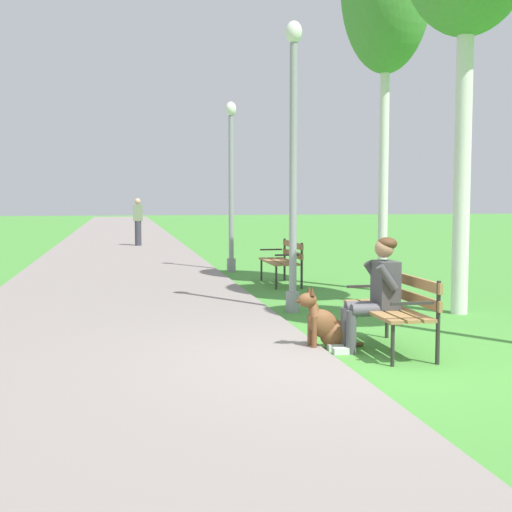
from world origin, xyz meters
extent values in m
plane|color=#478E38|center=(0.00, 0.00, 0.00)|extent=(120.00, 120.00, 0.00)
cube|color=gray|center=(-2.42, 24.00, 0.02)|extent=(4.35, 60.00, 0.04)
cube|color=olive|center=(0.27, 0.49, 0.45)|extent=(0.14, 1.50, 0.04)
cube|color=olive|center=(0.44, 0.49, 0.45)|extent=(0.14, 1.50, 0.04)
cube|color=olive|center=(0.62, 0.49, 0.45)|extent=(0.14, 1.50, 0.04)
cube|color=olive|center=(0.72, 0.49, 0.59)|extent=(0.04, 1.50, 0.11)
cube|color=olive|center=(0.72, 0.49, 0.77)|extent=(0.04, 1.50, 0.11)
cylinder|color=#2D2B28|center=(0.24, 1.18, 0.23)|extent=(0.04, 0.04, 0.45)
cylinder|color=#2D2B28|center=(0.72, 1.18, 0.43)|extent=(0.04, 0.04, 0.85)
cube|color=#2D2B28|center=(0.44, 1.18, 0.63)|extent=(0.45, 0.04, 0.03)
cylinder|color=#2D2B28|center=(0.24, -0.20, 0.23)|extent=(0.04, 0.04, 0.45)
cylinder|color=#2D2B28|center=(0.72, -0.20, 0.43)|extent=(0.04, 0.04, 0.85)
cube|color=#2D2B28|center=(0.44, -0.20, 0.63)|extent=(0.45, 0.04, 0.03)
cube|color=olive|center=(0.41, 6.47, 0.45)|extent=(0.14, 1.50, 0.04)
cube|color=olive|center=(0.58, 6.47, 0.45)|extent=(0.14, 1.50, 0.04)
cube|color=olive|center=(0.76, 6.47, 0.45)|extent=(0.14, 1.50, 0.04)
cube|color=olive|center=(0.86, 6.47, 0.59)|extent=(0.04, 1.50, 0.11)
cube|color=olive|center=(0.86, 6.47, 0.77)|extent=(0.04, 1.50, 0.11)
cylinder|color=#2D2B28|center=(0.38, 7.16, 0.23)|extent=(0.04, 0.04, 0.45)
cylinder|color=#2D2B28|center=(0.86, 7.16, 0.43)|extent=(0.04, 0.04, 0.85)
cube|color=#2D2B28|center=(0.58, 7.16, 0.63)|extent=(0.45, 0.04, 0.03)
cylinder|color=#2D2B28|center=(0.38, 5.78, 0.23)|extent=(0.04, 0.04, 0.45)
cylinder|color=#2D2B28|center=(0.86, 5.78, 0.43)|extent=(0.04, 0.04, 0.85)
cube|color=#2D2B28|center=(0.58, 5.78, 0.63)|extent=(0.45, 0.04, 0.03)
cylinder|color=#4C4C51|center=(0.23, 0.63, 0.47)|extent=(0.42, 0.14, 0.14)
cylinder|color=#4C4C51|center=(0.02, 0.63, 0.24)|extent=(0.11, 0.11, 0.47)
cube|color=silver|center=(-0.06, 0.63, 0.04)|extent=(0.24, 0.09, 0.07)
cylinder|color=#4C4C51|center=(0.23, 0.43, 0.47)|extent=(0.42, 0.14, 0.14)
cylinder|color=#4C4C51|center=(0.02, 0.43, 0.24)|extent=(0.11, 0.11, 0.47)
cube|color=silver|center=(-0.06, 0.43, 0.04)|extent=(0.24, 0.09, 0.07)
cube|color=#3F3F42|center=(0.44, 0.53, 0.73)|extent=(0.22, 0.36, 0.52)
cylinder|color=#3F3F42|center=(0.38, 0.73, 0.83)|extent=(0.25, 0.09, 0.30)
cylinder|color=#3F3F42|center=(0.38, 0.33, 0.83)|extent=(0.25, 0.09, 0.30)
sphere|color=#A37556|center=(0.42, 0.53, 1.13)|extent=(0.21, 0.21, 0.21)
ellipsoid|color=#472D19|center=(0.45, 0.53, 1.18)|extent=(0.22, 0.23, 0.14)
ellipsoid|color=brown|center=(-0.06, 0.72, 0.16)|extent=(0.39, 0.32, 0.32)
ellipsoid|color=brown|center=(-0.21, 0.71, 0.29)|extent=(0.52, 0.28, 0.48)
ellipsoid|color=#4C2D19|center=(-0.16, 0.71, 0.32)|extent=(0.38, 0.23, 0.27)
cylinder|color=brown|center=(-0.35, 0.75, 0.19)|extent=(0.06, 0.06, 0.38)
cylinder|color=brown|center=(-0.33, 0.63, 0.19)|extent=(0.06, 0.06, 0.38)
cylinder|color=brown|center=(-0.32, 0.69, 0.43)|extent=(0.13, 0.18, 0.19)
ellipsoid|color=brown|center=(-0.40, 0.68, 0.56)|extent=(0.24, 0.17, 0.16)
cone|color=#4C2D19|center=(-0.50, 0.67, 0.55)|extent=(0.11, 0.10, 0.09)
cone|color=#4C2D19|center=(-0.36, 0.73, 0.66)|extent=(0.06, 0.06, 0.09)
cone|color=#4C2D19|center=(-0.35, 0.64, 0.66)|extent=(0.06, 0.06, 0.09)
cylinder|color=brown|center=(0.14, 0.75, 0.03)|extent=(0.28, 0.08, 0.04)
cylinder|color=gray|center=(0.07, 3.25, 0.15)|extent=(0.20, 0.20, 0.30)
cylinder|color=gray|center=(0.07, 3.25, 1.95)|extent=(0.11, 0.11, 3.91)
ellipsoid|color=silver|center=(0.07, 3.25, 4.03)|extent=(0.24, 0.24, 0.32)
cylinder|color=gray|center=(0.05, 8.99, 0.15)|extent=(0.20, 0.20, 0.30)
cylinder|color=gray|center=(0.05, 8.99, 1.76)|extent=(0.11, 0.11, 3.52)
ellipsoid|color=silver|center=(0.05, 8.99, 3.64)|extent=(0.24, 0.24, 0.32)
cylinder|color=silver|center=(2.41, 2.66, 2.23)|extent=(0.24, 0.24, 4.46)
cylinder|color=silver|center=(2.22, 5.26, 2.24)|extent=(0.17, 0.17, 4.47)
cylinder|color=#383842|center=(-1.82, 17.62, 0.44)|extent=(0.22, 0.22, 0.88)
cube|color=#6B7F5B|center=(-1.82, 17.62, 1.16)|extent=(0.32, 0.20, 0.56)
sphere|color=tan|center=(-1.82, 17.62, 1.55)|extent=(0.20, 0.20, 0.20)
camera|label=1|loc=(-2.40, -6.74, 1.68)|focal=49.55mm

